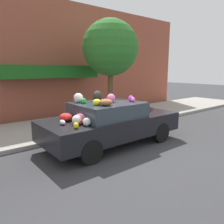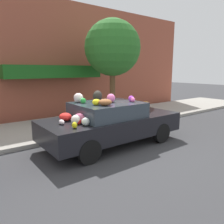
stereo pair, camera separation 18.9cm
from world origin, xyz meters
name	(u,v)px [view 2 (the right image)]	position (x,y,z in m)	size (l,w,h in m)	color
ground_plane	(112,144)	(0.00, 0.00, 0.00)	(60.00, 60.00, 0.00)	#38383A
sidewalk_curb	(72,125)	(0.00, 2.70, 0.06)	(24.00, 3.20, 0.13)	#9E998E
building_facade	(48,60)	(0.00, 4.91, 2.69)	(18.00, 1.20, 5.45)	#9E4C38
street_tree	(112,48)	(1.92, 2.49, 3.16)	(2.37, 2.37, 4.23)	brown
fire_hydrant	(82,120)	(-0.17, 1.58, 0.47)	(0.20, 0.20, 0.70)	#B2B2B7
art_car	(111,122)	(-0.05, 0.00, 0.71)	(4.26, 1.83, 1.64)	black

